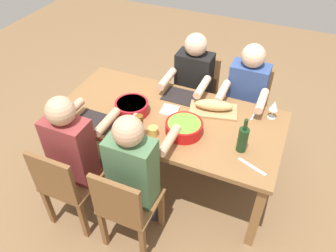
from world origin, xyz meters
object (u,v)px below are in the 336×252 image
at_px(chair_far_right, 246,104).
at_px(diner_near_center, 135,169).
at_px(diner_near_left, 75,149).
at_px(beer_bottle, 140,127).
at_px(diner_far_center, 192,84).
at_px(chair_near_left, 66,184).
at_px(chair_near_center, 125,206).
at_px(serving_bowl_salad, 184,127).
at_px(napkin_stack, 170,111).
at_px(cup_near_center, 153,131).
at_px(dining_table, 168,123).
at_px(bread_loaf, 214,105).
at_px(wine_glass, 274,106).
at_px(diner_far_right, 245,96).
at_px(wine_bottle, 243,139).
at_px(serving_bowl_fruit, 132,107).
at_px(chair_far_center, 197,92).
at_px(cutting_board, 213,110).

height_order(chair_far_right, diner_near_center, diner_near_center).
relative_size(diner_near_left, beer_bottle, 5.45).
distance_m(diner_far_center, chair_near_left, 1.50).
height_order(chair_near_left, chair_near_center, same).
bearing_deg(serving_bowl_salad, napkin_stack, 135.75).
bearing_deg(cup_near_center, chair_far_right, 62.91).
height_order(dining_table, napkin_stack, napkin_stack).
relative_size(bread_loaf, cup_near_center, 4.14).
xyz_separation_m(diner_near_center, beer_bottle, (-0.09, 0.27, 0.15)).
distance_m(chair_far_right, serving_bowl_salad, 1.03).
relative_size(wine_glass, napkin_stack, 1.19).
xyz_separation_m(diner_far_right, cup_near_center, (-0.54, -0.87, 0.08)).
distance_m(diner_near_left, napkin_stack, 0.84).
relative_size(dining_table, bread_loaf, 5.95).
bearing_deg(wine_glass, wine_bottle, -106.64).
relative_size(dining_table, serving_bowl_fruit, 6.75).
bearing_deg(chair_far_right, diner_near_left, -127.09).
distance_m(wine_glass, napkin_stack, 0.86).
distance_m(chair_far_center, diner_near_center, 1.40).
relative_size(diner_far_center, serving_bowl_salad, 4.09).
bearing_deg(serving_bowl_fruit, dining_table, 13.92).
xyz_separation_m(diner_far_center, chair_near_center, (0.00, -1.38, -0.21)).
xyz_separation_m(diner_near_center, cup_near_center, (-0.01, 0.34, 0.08)).
bearing_deg(wine_bottle, wine_glass, 73.36).
bearing_deg(chair_far_center, wine_bottle, -54.94).
bearing_deg(beer_bottle, cutting_board, 52.48).
xyz_separation_m(chair_far_right, napkin_stack, (-0.53, -0.72, 0.27)).
distance_m(chair_far_right, cutting_board, 0.66).
distance_m(serving_bowl_fruit, napkin_stack, 0.32).
height_order(chair_near_left, cup_near_center, chair_near_left).
distance_m(serving_bowl_salad, wine_glass, 0.76).
relative_size(diner_far_right, serving_bowl_salad, 4.09).
bearing_deg(bread_loaf, diner_far_right, 63.41).
relative_size(chair_near_center, wine_glass, 5.12).
height_order(chair_far_right, chair_far_center, same).
bearing_deg(cutting_board, serving_bowl_salad, -110.20).
distance_m(chair_far_right, wine_glass, 0.65).
height_order(serving_bowl_fruit, cup_near_center, serving_bowl_fruit).
relative_size(diner_near_center, wine_bottle, 4.14).
bearing_deg(diner_near_left, serving_bowl_fruit, 66.94).
relative_size(dining_table, chair_far_center, 2.24).
relative_size(cutting_board, cup_near_center, 5.18).
distance_m(serving_bowl_salad, napkin_stack, 0.29).
relative_size(diner_far_right, diner_far_center, 1.00).
bearing_deg(bread_loaf, diner_near_center, -112.03).
distance_m(chair_near_center, cup_near_center, 0.60).
height_order(diner_far_right, bread_loaf, diner_far_right).
bearing_deg(serving_bowl_salad, chair_far_center, 102.07).
relative_size(diner_far_center, diner_near_left, 1.00).
bearing_deg(chair_near_left, beer_bottle, 46.13).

